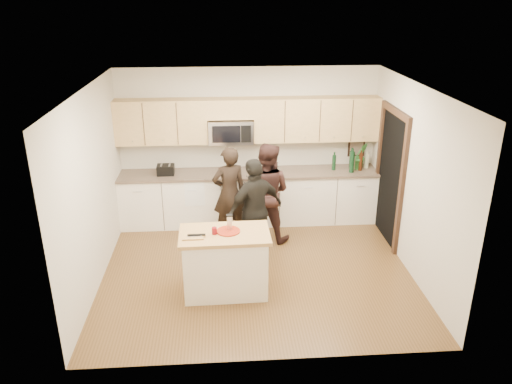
{
  "coord_description": "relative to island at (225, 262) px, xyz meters",
  "views": [
    {
      "loc": [
        -0.47,
        -6.49,
        3.87
      ],
      "look_at": [
        0.02,
        0.35,
        1.1
      ],
      "focal_mm": 35.0,
      "sensor_mm": 36.0,
      "label": 1
    }
  ],
  "objects": [
    {
      "name": "red_plate",
      "position": [
        0.05,
        0.03,
        0.45
      ],
      "size": [
        0.32,
        0.32,
        0.02
      ],
      "primitive_type": "cylinder",
      "color": "maroon",
      "rests_on": "island"
    },
    {
      "name": "cutting_board",
      "position": [
        -0.41,
        -0.1,
        0.46
      ],
      "size": [
        0.28,
        0.19,
        0.02
      ],
      "primitive_type": "cube",
      "rotation": [
        0.0,
        0.0,
        0.02
      ],
      "color": "#AF8649",
      "rests_on": "island"
    },
    {
      "name": "toaster",
      "position": [
        -0.97,
        2.24,
        0.57
      ],
      "size": [
        0.29,
        0.22,
        0.17
      ],
      "color": "black",
      "rests_on": "back_cabinetry"
    },
    {
      "name": "dish_towel",
      "position": [
        -0.48,
        2.07,
        0.35
      ],
      "size": [
        0.34,
        0.6,
        0.48
      ],
      "color": "white",
      "rests_on": "ground"
    },
    {
      "name": "drink_glass",
      "position": [
        -0.13,
        -0.02,
        0.49
      ],
      "size": [
        0.07,
        0.07,
        0.09
      ],
      "primitive_type": "cylinder",
      "color": "maroon",
      "rests_on": "island"
    },
    {
      "name": "back_cabinetry",
      "position": [
        0.47,
        2.25,
        0.02
      ],
      "size": [
        4.5,
        0.66,
        0.94
      ],
      "color": "white",
      "rests_on": "ground"
    },
    {
      "name": "doorway",
      "position": [
        2.7,
        1.47,
        0.7
      ],
      "size": [
        0.06,
        1.25,
        2.2
      ],
      "color": "black",
      "rests_on": "ground"
    },
    {
      "name": "tongs",
      "position": [
        -0.36,
        -0.09,
        0.47
      ],
      "size": [
        0.24,
        0.04,
        0.02
      ],
      "primitive_type": "cube",
      "rotation": [
        0.0,
        0.0,
        0.02
      ],
      "color": "black",
      "rests_on": "cutting_board"
    },
    {
      "name": "woman_center",
      "position": [
        0.7,
        1.57,
        0.37
      ],
      "size": [
        0.98,
        0.88,
        1.65
      ],
      "primitive_type": "imported",
      "rotation": [
        0.0,
        0.0,
        2.75
      ],
      "color": "black",
      "rests_on": "ground"
    },
    {
      "name": "room_shell",
      "position": [
        0.47,
        0.57,
        1.28
      ],
      "size": [
        4.52,
        4.02,
        2.71
      ],
      "color": "#BCB5A1",
      "rests_on": "ground"
    },
    {
      "name": "bottle_cluster",
      "position": [
        2.29,
        2.24,
        0.67
      ],
      "size": [
        0.68,
        0.31,
        0.42
      ],
      "color": "black",
      "rests_on": "back_cabinetry"
    },
    {
      "name": "framed_picture",
      "position": [
        2.42,
        2.55,
        0.83
      ],
      "size": [
        0.3,
        0.03,
        0.38
      ],
      "color": "black",
      "rests_on": "ground"
    },
    {
      "name": "woman_left",
      "position": [
        0.1,
        1.7,
        0.33
      ],
      "size": [
        0.65,
        0.52,
        1.57
      ],
      "primitive_type": "imported",
      "rotation": [
        0.0,
        0.0,
        3.42
      ],
      "color": "black",
      "rests_on": "ground"
    },
    {
      "name": "island",
      "position": [
        0.0,
        0.0,
        0.0
      ],
      "size": [
        1.21,
        0.72,
        0.9
      ],
      "rotation": [
        0.0,
        0.0,
        0.02
      ],
      "color": "white",
      "rests_on": "ground"
    },
    {
      "name": "knife",
      "position": [
        -0.39,
        -0.12,
        0.47
      ],
      "size": [
        0.19,
        0.02,
        0.01
      ],
      "primitive_type": "cube",
      "rotation": [
        0.0,
        0.0,
        0.02
      ],
      "color": "silver",
      "rests_on": "cutting_board"
    },
    {
      "name": "microwave",
      "position": [
        0.16,
        2.36,
        1.2
      ],
      "size": [
        0.76,
        0.41,
        0.4
      ],
      "color": "silver",
      "rests_on": "ground"
    },
    {
      "name": "orchid",
      "position": [
        2.42,
        2.29,
        0.73
      ],
      "size": [
        0.3,
        0.26,
        0.48
      ],
      "primitive_type": "imported",
      "rotation": [
        0.0,
        0.0,
        0.21
      ],
      "color": "#30772F",
      "rests_on": "back_cabinetry"
    },
    {
      "name": "floor",
      "position": [
        0.47,
        0.57,
        -0.45
      ],
      "size": [
        4.5,
        4.5,
        0.0
      ],
      "primitive_type": "plane",
      "color": "brown",
      "rests_on": "ground"
    },
    {
      "name": "woman_right",
      "position": [
        0.47,
        0.9,
        0.36
      ],
      "size": [
        1.02,
        0.82,
        1.62
      ],
      "primitive_type": "imported",
      "rotation": [
        0.0,
        0.0,
        3.67
      ],
      "color": "black",
      "rests_on": "ground"
    },
    {
      "name": "upper_cabinetry",
      "position": [
        0.5,
        2.4,
        1.39
      ],
      "size": [
        4.5,
        0.33,
        0.75
      ],
      "color": "tan",
      "rests_on": "ground"
    },
    {
      "name": "box_grater",
      "position": [
        0.07,
        0.07,
        0.57
      ],
      "size": [
        0.08,
        0.06,
        0.21
      ],
      "color": "silver",
      "rests_on": "red_plate"
    }
  ]
}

